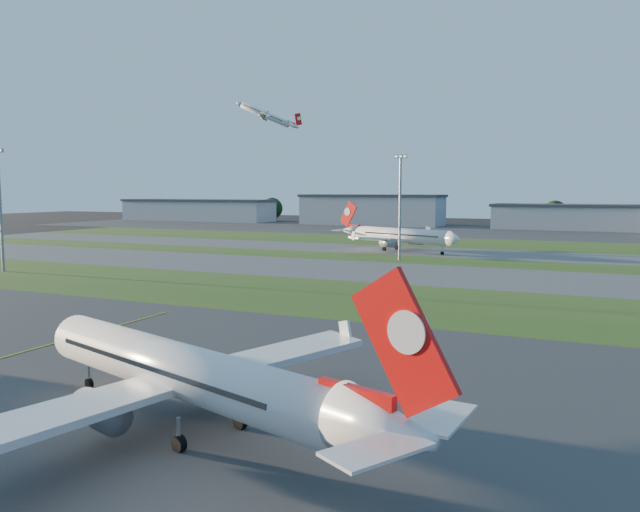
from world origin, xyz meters
The scene contains 18 objects.
grass_strip_a centered at (0.00, 52.00, 0.01)m, with size 300.00×34.00×0.01m, color #2F521B.
taxiway_a centered at (0.00, 85.00, 0.01)m, with size 300.00×32.00×0.01m, color #515154.
grass_strip_b centered at (0.00, 110.00, 0.01)m, with size 300.00×18.00×0.01m, color #2F521B.
taxiway_b centered at (0.00, 132.00, 0.01)m, with size 300.00×26.00×0.01m, color #515154.
grass_strip_c centered at (0.00, 165.00, 0.01)m, with size 300.00×40.00×0.01m, color #2F521B.
apron_far centered at (0.00, 225.00, 0.01)m, with size 400.00×80.00×0.01m, color #333335.
airliner_parked centered at (33.47, -4.15, 4.15)m, with size 36.77×30.97×11.83m.
airliner_taxiing centered at (8.41, 129.80, 4.43)m, with size 38.28×32.48×12.60m.
airliner_departing centered at (-79.75, 209.87, 51.03)m, with size 26.83×22.84×8.94m.
light_mast_west centered at (-55.00, 52.00, 14.81)m, with size 3.20×0.70×25.80m.
light_mast_centre centered at (15.00, 108.00, 14.81)m, with size 3.20×0.70×25.80m.
hangar_far_west centered at (-150.00, 255.00, 6.14)m, with size 91.80×23.00×12.20m.
hangar_west centered at (-45.00, 255.00, 7.64)m, with size 71.40×23.00×15.20m.
hangar_east centered at (55.00, 255.00, 5.64)m, with size 81.60×23.00×11.20m.
tree_far_west centered at (-190.00, 268.00, 6.49)m, with size 11.00×11.00×12.00m.
tree_west centered at (-110.00, 270.00, 7.14)m, with size 12.10×12.10×13.20m.
tree_mid_west centered at (-20.00, 266.00, 5.84)m, with size 9.90×9.90×10.80m.
tree_mid_east centered at (40.00, 269.00, 6.81)m, with size 11.55×11.55×12.60m.
Camera 1 is at (60.49, -39.69, 17.11)m, focal length 35.00 mm.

